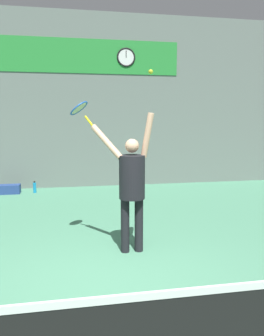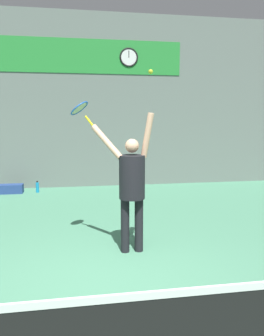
{
  "view_description": "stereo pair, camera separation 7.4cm",
  "coord_description": "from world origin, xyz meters",
  "views": [
    {
      "loc": [
        -0.36,
        -3.46,
        1.99
      ],
      "look_at": [
        0.49,
        1.21,
        1.28
      ],
      "focal_mm": 35.0,
      "sensor_mm": 36.0,
      "label": 1
    },
    {
      "loc": [
        -0.29,
        -3.47,
        1.99
      ],
      "look_at": [
        0.49,
        1.21,
        1.28
      ],
      "focal_mm": 35.0,
      "sensor_mm": 36.0,
      "label": 2
    }
  ],
  "objects": [
    {
      "name": "water_bottle",
      "position": [
        -1.42,
        5.64,
        0.15
      ],
      "size": [
        0.08,
        0.08,
        0.32
      ],
      "color": "#198CCC",
      "rests_on": "ground_plane"
    },
    {
      "name": "equipment_bag",
      "position": [
        -2.11,
        5.64,
        0.12
      ],
      "size": [
        0.63,
        0.29,
        0.24
      ],
      "color": "navy",
      "rests_on": "ground_plane"
    },
    {
      "name": "scoreboard_clock",
      "position": [
        1.22,
        6.22,
        3.76
      ],
      "size": [
        0.54,
        0.05,
        0.54
      ],
      "color": "white"
    },
    {
      "name": "ground_plane",
      "position": [
        0.0,
        0.0,
        0.0
      ],
      "size": [
        18.0,
        18.0,
        0.0
      ],
      "primitive_type": "plane",
      "color": "#4C8C6B"
    },
    {
      "name": "sponsor_banner",
      "position": [
        0.0,
        6.24,
        3.76
      ],
      "size": [
        5.5,
        0.02,
        0.95
      ],
      "color": "#288C38"
    },
    {
      "name": "tennis_racket",
      "position": [
        -0.24,
        1.59,
        2.14
      ],
      "size": [
        0.4,
        0.4,
        0.39
      ],
      "color": "yellow"
    },
    {
      "name": "back_wall",
      "position": [
        0.0,
        6.3,
        2.5
      ],
      "size": [
        18.0,
        0.1,
        5.0
      ],
      "color": "slate",
      "rests_on": "ground_plane"
    },
    {
      "name": "tennis_player",
      "position": [
        0.48,
        1.21,
        1.07
      ],
      "size": [
        0.92,
        0.55,
        2.09
      ],
      "color": "black",
      "rests_on": "ground_plane"
    },
    {
      "name": "tennis_ball",
      "position": [
        0.73,
        1.11,
        2.64
      ],
      "size": [
        0.07,
        0.07,
        0.07
      ],
      "color": "#CCDB2D"
    }
  ]
}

